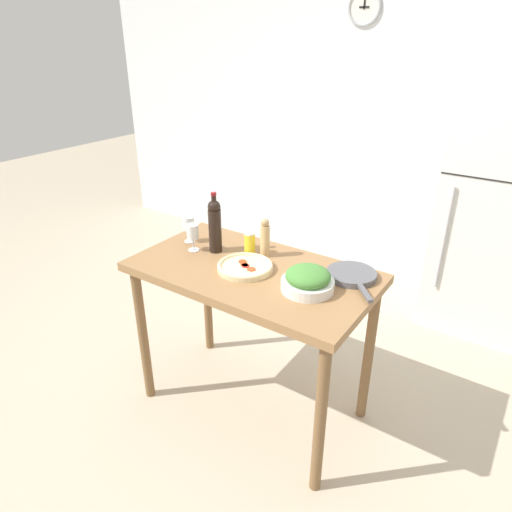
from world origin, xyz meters
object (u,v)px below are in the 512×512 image
object	(u,v)px
wine_glass_near	(193,233)
cast_iron_skillet	(352,275)
salt_canister	(250,243)
salad_bowl	(308,280)
wine_glass_far	(189,225)
refrigerator	(497,220)
wine_bottle	(215,225)
pepper_mill	(265,238)
homemade_pizza	(245,267)

from	to	relation	value
wine_glass_near	cast_iron_skillet	xyz separation A→B (m)	(0.87, 0.20, -0.09)
salt_canister	salad_bowl	bearing A→B (deg)	-20.49
wine_glass_far	salad_bowl	size ratio (longest dim) A/B	0.61
refrigerator	wine_bottle	distance (m)	2.10
refrigerator	cast_iron_skillet	bearing A→B (deg)	-106.30
pepper_mill	homemade_pizza	size ratio (longest dim) A/B	0.76
homemade_pizza	salt_canister	size ratio (longest dim) A/B	2.19
refrigerator	wine_bottle	xyz separation A→B (m)	(-1.22, -1.69, 0.26)
wine_bottle	salad_bowl	xyz separation A→B (m)	(0.64, -0.09, -0.11)
pepper_mill	salad_bowl	size ratio (longest dim) A/B	0.86
wine_bottle	homemade_pizza	size ratio (longest dim) A/B	1.18
wine_glass_near	wine_glass_far	size ratio (longest dim) A/B	1.00
refrigerator	wine_glass_far	size ratio (longest dim) A/B	10.80
salt_canister	refrigerator	bearing A→B (deg)	57.33
salt_canister	pepper_mill	bearing A→B (deg)	17.71
wine_glass_far	salt_canister	xyz separation A→B (m)	(0.39, 0.06, -0.04)
wine_bottle	salt_canister	world-z (taller)	wine_bottle
refrigerator	salad_bowl	bearing A→B (deg)	-107.97
wine_glass_far	salad_bowl	xyz separation A→B (m)	(0.85, -0.11, -0.05)
wine_glass_near	wine_glass_far	world-z (taller)	same
cast_iron_skillet	salad_bowl	bearing A→B (deg)	-118.21
salad_bowl	wine_glass_near	bearing A→B (deg)	177.71
wine_bottle	pepper_mill	world-z (taller)	wine_bottle
pepper_mill	homemade_pizza	world-z (taller)	pepper_mill
refrigerator	cast_iron_skillet	size ratio (longest dim) A/B	4.92
refrigerator	salt_canister	size ratio (longest dim) A/B	12.65
wine_glass_far	homemade_pizza	size ratio (longest dim) A/B	0.54
wine_glass_far	cast_iron_skillet	distance (m)	0.99
refrigerator	wine_glass_near	size ratio (longest dim) A/B	10.80
wine_glass_near	wine_bottle	bearing A→B (deg)	30.57
wine_bottle	homemade_pizza	bearing A→B (deg)	-18.88
wine_glass_far	salad_bowl	distance (m)	0.86
pepper_mill	homemade_pizza	bearing A→B (deg)	-88.77
wine_glass_far	salt_canister	world-z (taller)	wine_glass_far
salad_bowl	homemade_pizza	size ratio (longest dim) A/B	0.88
salt_canister	cast_iron_skillet	size ratio (longest dim) A/B	0.39
pepper_mill	salt_canister	world-z (taller)	pepper_mill
homemade_pizza	pepper_mill	bearing A→B (deg)	91.23
refrigerator	pepper_mill	world-z (taller)	refrigerator
refrigerator	salt_canister	xyz separation A→B (m)	(-1.03, -1.61, 0.16)
cast_iron_skillet	refrigerator	bearing A→B (deg)	73.70
wine_glass_near	salad_bowl	bearing A→B (deg)	-2.29
homemade_pizza	salt_canister	world-z (taller)	salt_canister
pepper_mill	salt_canister	distance (m)	0.10
salt_canister	cast_iron_skillet	distance (m)	0.59
salt_canister	cast_iron_skillet	xyz separation A→B (m)	(0.58, 0.06, -0.05)
homemade_pizza	cast_iron_skillet	bearing A→B (deg)	25.05
wine_glass_far	homemade_pizza	distance (m)	0.50
pepper_mill	wine_glass_far	bearing A→B (deg)	-169.59
salad_bowl	homemade_pizza	xyz separation A→B (m)	(-0.37, 0.00, -0.04)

